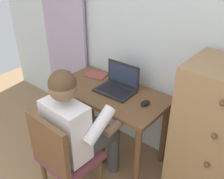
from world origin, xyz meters
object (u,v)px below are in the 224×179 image
Objects in this scene: desk at (111,103)px; dresser at (220,145)px; person_seated at (79,126)px; laptop at (118,85)px; computer_mouse at (145,103)px; desk_clock at (65,82)px; notebook_pad at (96,75)px; chair at (63,155)px.

dresser is (1.00, 0.06, 0.02)m from desk.
person_seated is 3.39× the size of laptop.
desk is 0.39m from computer_mouse.
laptop is at bearing 94.55° from person_seated.
desk_clock is 0.33m from notebook_pad.
laptop is 3.88× the size of desk_clock.
dresser is 13.73× the size of desk_clock.
computer_mouse is 0.48× the size of notebook_pad.
laptop reaches higher than computer_mouse.
dresser is 1.05× the size of person_seated.
chair is 0.93m from notebook_pad.
person_seated is 13.13× the size of desk_clock.
laptop reaches higher than chair.
desk is 0.49m from person_seated.
desk_clock is 0.43× the size of notebook_pad.
laptop is (0.04, 0.06, 0.18)m from desk.
desk is 0.86× the size of dresser.
notebook_pad is (-0.31, 0.15, 0.13)m from desk.
desk is at bearing 99.25° from person_seated.
laptop is (-0.96, 0.01, 0.16)m from dresser.
desk_clock is (-0.79, -0.18, -0.00)m from computer_mouse.
person_seated is 0.58m from computer_mouse.
person_seated reaches higher than chair.
desk is at bearing 21.69° from desk_clock.
desk is 5.03× the size of notebook_pad.
person_seated is (-0.92, -0.54, 0.04)m from dresser.
person_seated is at bearing 88.09° from chair.
laptop is 0.34m from computer_mouse.
dresser is 1.18m from chair.
dresser is at bearing 37.73° from chair.
dresser is at bearing 8.42° from computer_mouse.
desk_clock is (-0.50, 0.31, 0.08)m from person_seated.
desk_clock is at bearing -161.99° from computer_mouse.
laptop is 3.49× the size of computer_mouse.
laptop reaches higher than notebook_pad.
computer_mouse is at bearing -24.14° from notebook_pad.
computer_mouse is at bearing -8.03° from laptop.
person_seated is 0.56m from laptop.
dresser reaches higher than desk_clock.
person_seated is at bearing -80.75° from desk.
person_seated is 5.63× the size of notebook_pad.
person_seated is 0.60m from desk_clock.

